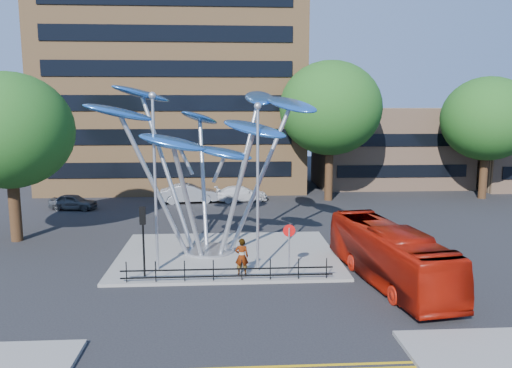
{
  "coord_description": "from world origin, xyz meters",
  "views": [
    {
      "loc": [
        -1.06,
        -20.84,
        8.33
      ],
      "look_at": [
        0.48,
        4.0,
        4.37
      ],
      "focal_mm": 35.0,
      "sensor_mm": 36.0,
      "label": 1
    }
  ],
  "objects": [
    {
      "name": "low_building_near",
      "position": [
        16.0,
        30.0,
        4.0
      ],
      "size": [
        15.0,
        8.0,
        8.0
      ],
      "primitive_type": "cube",
      "color": "#A67E61",
      "rests_on": "ground"
    },
    {
      "name": "no_entry_sign_island",
      "position": [
        2.0,
        2.52,
        1.82
      ],
      "size": [
        0.6,
        0.1,
        2.45
      ],
      "color": "#9EA0A5",
      "rests_on": "traffic_island"
    },
    {
      "name": "tree_far",
      "position": [
        22.0,
        22.0,
        7.11
      ],
      "size": [
        8.0,
        8.0,
        10.81
      ],
      "color": "black",
      "rests_on": "ground"
    },
    {
      "name": "street_lamp_right",
      "position": [
        0.5,
        3.0,
        5.09
      ],
      "size": [
        0.36,
        0.36,
        8.3
      ],
      "color": "#9EA0A5",
      "rests_on": "traffic_island"
    },
    {
      "name": "traffic_light_island",
      "position": [
        -5.0,
        2.5,
        2.61
      ],
      "size": [
        0.28,
        0.18,
        3.42
      ],
      "color": "black",
      "rests_on": "traffic_island"
    },
    {
      "name": "traffic_island",
      "position": [
        -1.0,
        6.0,
        0.07
      ],
      "size": [
        12.0,
        9.0,
        0.15
      ],
      "primitive_type": "cube",
      "color": "slate",
      "rests_on": "ground"
    },
    {
      "name": "tree_left",
      "position": [
        -14.0,
        10.0,
        6.79
      ],
      "size": [
        7.6,
        7.6,
        10.32
      ],
      "color": "black",
      "rests_on": "ground"
    },
    {
      "name": "street_lamp_left",
      "position": [
        -4.5,
        3.5,
        5.36
      ],
      "size": [
        0.36,
        0.36,
        8.8
      ],
      "color": "#9EA0A5",
      "rests_on": "traffic_island"
    },
    {
      "name": "leaf_sculpture",
      "position": [
        -2.07,
        6.68,
        6.87
      ],
      "size": [
        12.72,
        9.54,
        9.51
      ],
      "color": "#9EA0A5",
      "rests_on": "traffic_island"
    },
    {
      "name": "parked_car_left",
      "position": [
        -13.29,
        19.27,
        0.63
      ],
      "size": [
        3.91,
        2.08,
        1.27
      ],
      "primitive_type": "imported",
      "rotation": [
        0.0,
        0.0,
        1.41
      ],
      "color": "#404448",
      "rests_on": "ground"
    },
    {
      "name": "tree_right",
      "position": [
        8.0,
        22.0,
        8.04
      ],
      "size": [
        8.8,
        8.8,
        12.11
      ],
      "color": "black",
      "rests_on": "ground"
    },
    {
      "name": "pedestrian",
      "position": [
        -0.31,
        2.5,
        1.05
      ],
      "size": [
        0.66,
        0.44,
        1.81
      ],
      "primitive_type": "imported",
      "rotation": [
        0.0,
        0.0,
        3.13
      ],
      "color": "gray",
      "rests_on": "traffic_island"
    },
    {
      "name": "ground",
      "position": [
        0.0,
        0.0,
        0.0
      ],
      "size": [
        120.0,
        120.0,
        0.0
      ],
      "primitive_type": "plane",
      "color": "black",
      "rests_on": "ground"
    },
    {
      "name": "double_yellow_near",
      "position": [
        0.0,
        -6.0,
        0.01
      ],
      "size": [
        40.0,
        0.12,
        0.01
      ],
      "primitive_type": "cube",
      "color": "gold",
      "rests_on": "ground"
    },
    {
      "name": "brick_tower",
      "position": [
        -6.0,
        32.0,
        15.0
      ],
      "size": [
        25.0,
        15.0,
        30.0
      ],
      "primitive_type": "cube",
      "color": "#976D42",
      "rests_on": "ground"
    },
    {
      "name": "parked_car_right",
      "position": [
        0.31,
        22.03,
        0.67
      ],
      "size": [
        4.82,
        2.54,
        1.33
      ],
      "primitive_type": "imported",
      "rotation": [
        0.0,
        0.0,
        1.72
      ],
      "color": "silver",
      "rests_on": "ground"
    },
    {
      "name": "pedestrian_railing_front",
      "position": [
        -1.0,
        1.7,
        0.55
      ],
      "size": [
        10.0,
        0.06,
        1.0
      ],
      "color": "black",
      "rests_on": "traffic_island"
    },
    {
      "name": "red_bus",
      "position": [
        6.6,
        1.4,
        1.36
      ],
      "size": [
        3.65,
        9.99,
        2.72
      ],
      "primitive_type": "imported",
      "rotation": [
        0.0,
        0.0,
        0.14
      ],
      "color": "#931206",
      "rests_on": "ground"
    },
    {
      "name": "parked_car_mid",
      "position": [
        -4.19,
        21.6,
        0.81
      ],
      "size": [
        5.06,
        2.23,
        1.62
      ],
      "primitive_type": "imported",
      "rotation": [
        0.0,
        0.0,
        1.68
      ],
      "color": "#B2B6BA",
      "rests_on": "ground"
    }
  ]
}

